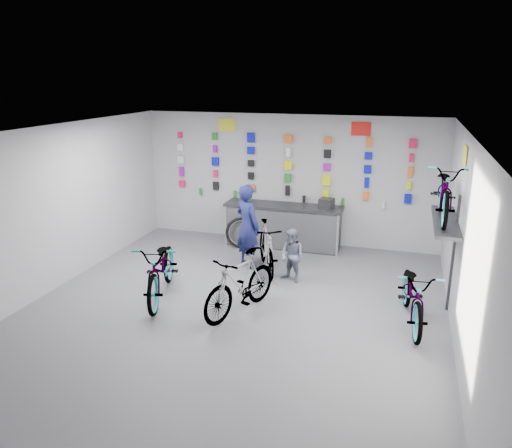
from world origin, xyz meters
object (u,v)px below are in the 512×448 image
(bike_center, at_px, (240,284))
(customer, at_px, (292,256))
(clerk, at_px, (248,226))
(bike_left, at_px, (162,268))
(bike_service, at_px, (266,247))
(counter, at_px, (283,226))
(bike_right, at_px, (414,294))

(bike_center, distance_m, customer, 1.64)
(bike_center, relative_size, clerk, 1.01)
(bike_left, bearing_deg, bike_center, -23.39)
(bike_left, bearing_deg, clerk, 45.76)
(bike_service, xyz_separation_m, clerk, (-0.45, 0.15, 0.36))
(customer, bearing_deg, bike_center, -82.11)
(counter, height_order, customer, customer)
(counter, relative_size, bike_left, 1.29)
(counter, bearing_deg, bike_service, -88.21)
(customer, bearing_deg, bike_left, -119.94)
(bike_center, relative_size, bike_service, 1.04)
(bike_center, xyz_separation_m, bike_right, (2.75, 0.47, -0.03))
(counter, relative_size, clerk, 1.55)
(counter, height_order, bike_left, bike_left)
(customer, bearing_deg, bike_right, 0.36)
(bike_service, distance_m, clerk, 0.59)
(bike_left, relative_size, clerk, 1.20)
(bike_service, xyz_separation_m, customer, (0.62, -0.37, 0.01))
(bike_center, bearing_deg, clerk, 125.62)
(counter, distance_m, customer, 2.05)
(bike_center, bearing_deg, customer, 92.57)
(bike_right, distance_m, clerk, 3.68)
(bike_left, distance_m, bike_center, 1.55)
(bike_left, relative_size, bike_service, 1.24)
(clerk, bearing_deg, bike_service, -164.70)
(bike_center, distance_m, clerk, 2.17)
(clerk, bearing_deg, bike_left, 95.86)
(bike_left, xyz_separation_m, bike_center, (1.54, -0.19, -0.02))
(bike_left, relative_size, bike_center, 1.19)
(counter, xyz_separation_m, bike_service, (0.05, -1.57, 0.02))
(counter, distance_m, bike_center, 3.50)
(bike_right, height_order, customer, customer)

